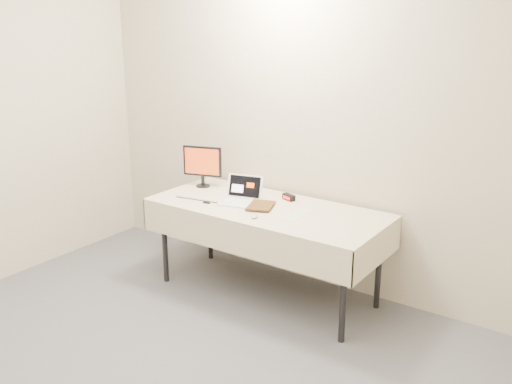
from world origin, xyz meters
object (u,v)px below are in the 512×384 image
Objects in this scene: laptop at (241,196)px; book at (249,191)px; table at (267,214)px; monitor at (202,163)px.

laptop is 1.42× the size of book.
table is 5.28× the size of laptop.
table is at bearing -28.12° from monitor.
table is 0.82m from monitor.
book is at bearing -36.07° from monitor.
table is at bearing 12.80° from book.
book is (0.64, -0.21, -0.08)m from monitor.
book is at bearing -39.96° from laptop.
laptop is at bearing 134.23° from book.
monitor is 0.68m from book.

